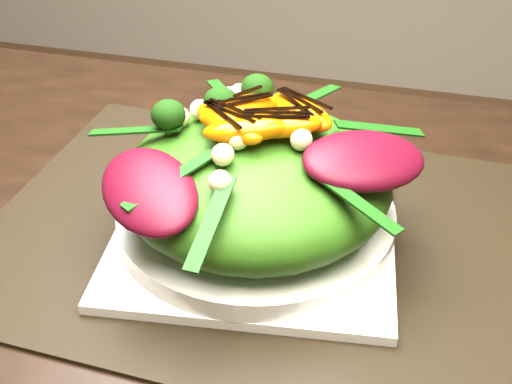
% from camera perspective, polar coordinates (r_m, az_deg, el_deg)
% --- Properties ---
extents(placemat, '(0.46, 0.36, 0.00)m').
position_cam_1_polar(placemat, '(0.58, 0.00, -3.42)').
color(placemat, black).
rests_on(placemat, dining_table).
extents(plate_base, '(0.25, 0.25, 0.01)m').
position_cam_1_polar(plate_base, '(0.58, 0.00, -2.94)').
color(plate_base, white).
rests_on(plate_base, placemat).
extents(salad_bowl, '(0.28, 0.28, 0.02)m').
position_cam_1_polar(salad_bowl, '(0.57, 0.00, -1.92)').
color(salad_bowl, white).
rests_on(salad_bowl, plate_base).
extents(lettuce_mound, '(0.23, 0.23, 0.08)m').
position_cam_1_polar(lettuce_mound, '(0.55, 0.00, 1.11)').
color(lettuce_mound, '#316011').
rests_on(lettuce_mound, salad_bowl).
extents(radicchio_leaf, '(0.12, 0.11, 0.02)m').
position_cam_1_polar(radicchio_leaf, '(0.51, 9.02, 2.63)').
color(radicchio_leaf, '#450715').
rests_on(radicchio_leaf, lettuce_mound).
extents(orange_segment, '(0.07, 0.04, 0.02)m').
position_cam_1_polar(orange_segment, '(0.53, 0.46, 5.98)').
color(orange_segment, '#CC5503').
rests_on(orange_segment, lettuce_mound).
extents(broccoli_floret, '(0.04, 0.04, 0.04)m').
position_cam_1_polar(broccoli_floret, '(0.57, -5.36, 8.10)').
color(broccoli_floret, black).
rests_on(broccoli_floret, lettuce_mound).
extents(macadamia_nut, '(0.02, 0.02, 0.02)m').
position_cam_1_polar(macadamia_nut, '(0.49, 2.09, 2.64)').
color(macadamia_nut, beige).
rests_on(macadamia_nut, lettuce_mound).
extents(balsamic_drizzle, '(0.05, 0.01, 0.00)m').
position_cam_1_polar(balsamic_drizzle, '(0.52, 0.47, 6.93)').
color(balsamic_drizzle, black).
rests_on(balsamic_drizzle, orange_segment).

